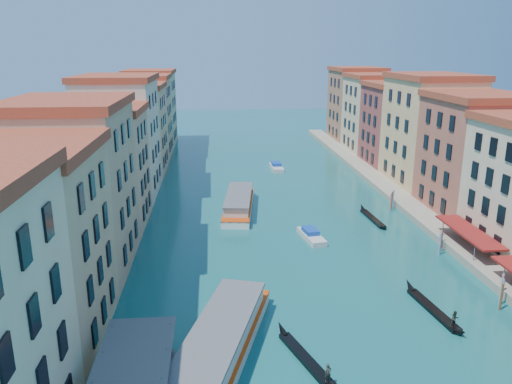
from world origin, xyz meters
The scene contains 11 objects.
left_bank_palazzos centered at (-26.00, 64.68, 9.71)m, with size 12.80×128.40×21.00m.
right_bank_palazzos centered at (30.00, 65.00, 9.75)m, with size 12.80×128.40×21.00m.
quay centered at (22.00, 65.00, 0.50)m, with size 4.00×140.00×1.00m, color gray.
mooring_poles_right centered at (19.10, 28.80, 1.30)m, with size 1.44×54.24×3.20m.
vaporetto_near centered at (-9.53, 19.75, 1.35)m, with size 10.32×20.63×3.00m.
vaporetto_far centered at (-5.87, 59.61, 1.23)m, with size 6.26×18.73×2.73m.
gondola_fore centered at (-2.50, 18.21, 0.36)m, with size 4.22×10.36×2.13m.
gondola_right centered at (11.68, 25.03, 0.42)m, with size 2.28×11.06×2.21m.
gondola_far centered at (14.31, 53.09, 0.31)m, with size 1.55×10.87×1.54m.
motorboat_mid centered at (3.39, 45.89, 0.53)m, with size 3.14×6.79×1.35m.
motorboat_far centered at (3.87, 87.36, 0.57)m, with size 2.42×7.16×1.47m.
Camera 1 is at (-9.85, -17.56, 25.23)m, focal length 35.00 mm.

